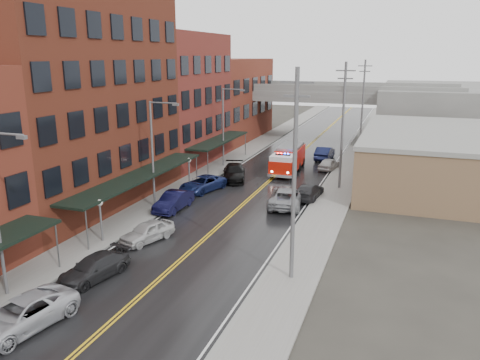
% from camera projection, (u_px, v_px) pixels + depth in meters
% --- Properties ---
extents(road, '(11.00, 160.00, 0.02)m').
position_uv_depth(road, '(253.00, 196.00, 43.09)').
color(road, black).
rests_on(road, ground).
extents(sidewalk_left, '(3.00, 160.00, 0.15)m').
position_uv_depth(sidewalk_left, '(181.00, 188.00, 45.42)').
color(sidewalk_left, slate).
rests_on(sidewalk_left, ground).
extents(sidewalk_right, '(3.00, 160.00, 0.15)m').
position_uv_depth(sidewalk_right, '(332.00, 203.00, 40.73)').
color(sidewalk_right, slate).
rests_on(sidewalk_right, ground).
extents(curb_left, '(0.30, 160.00, 0.15)m').
position_uv_depth(curb_left, '(197.00, 190.00, 44.89)').
color(curb_left, gray).
rests_on(curb_left, ground).
extents(curb_right, '(0.30, 160.00, 0.15)m').
position_uv_depth(curb_right, '(313.00, 201.00, 41.26)').
color(curb_right, gray).
rests_on(curb_right, ground).
extents(brick_building_b, '(9.00, 20.00, 18.00)m').
position_uv_depth(brick_building_b, '(75.00, 100.00, 38.66)').
color(brick_building_b, '#532116').
rests_on(brick_building_b, ground).
extents(brick_building_c, '(9.00, 15.00, 15.00)m').
position_uv_depth(brick_building_c, '(173.00, 100.00, 54.98)').
color(brick_building_c, maroon).
rests_on(brick_building_c, ground).
extents(brick_building_far, '(9.00, 20.00, 12.00)m').
position_uv_depth(brick_building_far, '(226.00, 99.00, 71.31)').
color(brick_building_far, maroon).
rests_on(brick_building_far, ground).
extents(tan_building, '(14.00, 22.00, 5.00)m').
position_uv_depth(tan_building, '(437.00, 160.00, 46.41)').
color(tan_building, brown).
rests_on(tan_building, ground).
extents(right_far_block, '(18.00, 30.00, 8.00)m').
position_uv_depth(right_far_block, '(442.00, 112.00, 72.71)').
color(right_far_block, slate).
rests_on(right_far_block, ground).
extents(awning_1, '(2.60, 18.00, 3.09)m').
position_uv_depth(awning_1, '(140.00, 176.00, 38.35)').
color(awning_1, black).
rests_on(awning_1, ground).
extents(awning_2, '(2.60, 13.00, 3.09)m').
position_uv_depth(awning_2, '(219.00, 140.00, 54.29)').
color(awning_2, black).
rests_on(awning_2, ground).
extents(globe_lamp_1, '(0.44, 0.44, 3.12)m').
position_uv_depth(globe_lamp_1, '(100.00, 211.00, 31.79)').
color(globe_lamp_1, '#59595B').
rests_on(globe_lamp_1, ground).
extents(globe_lamp_2, '(0.44, 0.44, 3.12)m').
position_uv_depth(globe_lamp_2, '(189.00, 166.00, 44.55)').
color(globe_lamp_2, '#59595B').
rests_on(globe_lamp_2, ground).
extents(street_lamp_1, '(2.64, 0.22, 9.00)m').
position_uv_depth(street_lamp_1, '(155.00, 148.00, 38.39)').
color(street_lamp_1, '#59595B').
rests_on(street_lamp_1, ground).
extents(street_lamp_2, '(2.64, 0.22, 9.00)m').
position_uv_depth(street_lamp_2, '(225.00, 122.00, 52.96)').
color(street_lamp_2, '#59595B').
rests_on(street_lamp_2, ground).
extents(utility_pole_0, '(1.80, 0.24, 12.00)m').
position_uv_depth(utility_pole_0, '(294.00, 174.00, 25.48)').
color(utility_pole_0, '#59595B').
rests_on(utility_pole_0, ground).
extents(utility_pole_1, '(1.80, 0.24, 12.00)m').
position_uv_depth(utility_pole_1, '(343.00, 124.00, 43.70)').
color(utility_pole_1, '#59595B').
rests_on(utility_pole_1, ground).
extents(utility_pole_2, '(1.80, 0.24, 12.00)m').
position_uv_depth(utility_pole_2, '(363.00, 104.00, 61.92)').
color(utility_pole_2, '#59595B').
rests_on(utility_pole_2, ground).
extents(overpass, '(40.00, 10.00, 7.50)m').
position_uv_depth(overpass, '(318.00, 100.00, 70.69)').
color(overpass, slate).
rests_on(overpass, ground).
extents(fire_truck, '(3.32, 7.89, 2.85)m').
position_uv_depth(fire_truck, '(288.00, 159.00, 51.42)').
color(fire_truck, '#BC1608').
rests_on(fire_truck, ground).
extents(parked_car_left_2, '(3.44, 5.74, 1.49)m').
position_uv_depth(parked_car_left_2, '(22.00, 315.00, 22.02)').
color(parked_car_left_2, '#B2B4BB').
rests_on(parked_car_left_2, ground).
extents(parked_car_left_3, '(2.81, 4.91, 1.34)m').
position_uv_depth(parked_car_left_3, '(94.00, 268.00, 27.04)').
color(parked_car_left_3, '#232325').
rests_on(parked_car_left_3, ground).
extents(parked_car_left_4, '(2.92, 4.45, 1.41)m').
position_uv_depth(parked_car_left_4, '(147.00, 232.00, 32.48)').
color(parked_car_left_4, '#B2B2B2').
rests_on(parked_car_left_4, ground).
extents(parked_car_left_5, '(1.73, 4.72, 1.54)m').
position_uv_depth(parked_car_left_5, '(174.00, 201.00, 39.02)').
color(parked_car_left_5, black).
rests_on(parked_car_left_5, ground).
extents(parked_car_left_6, '(3.70, 5.61, 1.43)m').
position_uv_depth(parked_car_left_6, '(203.00, 184.00, 44.46)').
color(parked_car_left_6, '#141F4E').
rests_on(parked_car_left_6, ground).
extents(parked_car_left_7, '(3.87, 5.94, 1.60)m').
position_uv_depth(parked_car_left_7, '(234.00, 172.00, 48.41)').
color(parked_car_left_7, black).
rests_on(parked_car_left_7, ground).
extents(parked_car_right_0, '(3.41, 6.09, 1.61)m').
position_uv_depth(parked_car_right_0, '(286.00, 197.00, 40.09)').
color(parked_car_right_0, gray).
rests_on(parked_car_right_0, ground).
extents(parked_car_right_1, '(2.27, 4.93, 1.40)m').
position_uv_depth(parked_car_right_1, '(309.00, 191.00, 42.19)').
color(parked_car_right_1, '#242427').
rests_on(parked_car_right_1, ground).
extents(parked_car_right_2, '(2.18, 4.15, 1.35)m').
position_uv_depth(parked_car_right_2, '(329.00, 164.00, 52.75)').
color(parked_car_right_2, '#B4B4B4').
rests_on(parked_car_right_2, ground).
extents(parked_car_right_3, '(1.85, 5.02, 1.64)m').
position_uv_depth(parked_car_right_3, '(325.00, 153.00, 57.93)').
color(parked_car_right_3, black).
rests_on(parked_car_right_3, ground).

